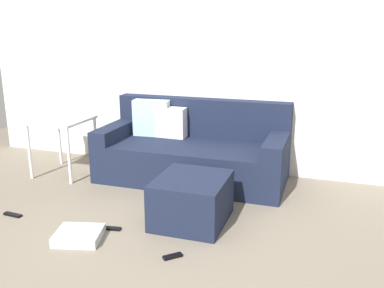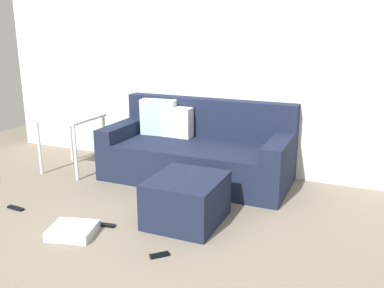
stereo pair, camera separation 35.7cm
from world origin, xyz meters
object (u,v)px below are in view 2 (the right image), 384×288
ottoman (187,200)px  remote_under_side_table (16,208)px  remote_near_ottoman (159,255)px  couch_sectional (197,152)px  storage_bin (73,231)px  remote_by_storage_bin (106,225)px  side_table (71,124)px

ottoman → remote_under_side_table: 1.70m
remote_near_ottoman → remote_under_side_table: bearing=128.2°
couch_sectional → storage_bin: bearing=-103.9°
remote_by_storage_bin → remote_under_side_table: size_ratio=0.90×
remote_near_ottoman → remote_by_storage_bin: 0.73m
storage_bin → remote_by_storage_bin: bearing=56.4°
ottoman → remote_by_storage_bin: (-0.62, -0.38, -0.20)m
remote_near_ottoman → side_table: bearing=99.4°
couch_sectional → remote_near_ottoman: couch_sectional is taller
remote_under_side_table → remote_by_storage_bin: bearing=6.7°
couch_sectional → remote_under_side_table: bearing=-130.0°
couch_sectional → side_table: 1.57m
storage_bin → remote_by_storage_bin: 0.30m
couch_sectional → storage_bin: (-0.43, -1.73, -0.28)m
remote_near_ottoman → remote_by_storage_bin: same height
remote_under_side_table → ottoman: bearing=18.9°
remote_under_side_table → storage_bin: bearing=-9.3°
remote_by_storage_bin → remote_near_ottoman: bearing=-29.9°
side_table → remote_near_ottoman: size_ratio=4.46×
remote_near_ottoman → remote_under_side_table: size_ratio=0.79×
remote_near_ottoman → remote_under_side_table: 1.71m
ottoman → remote_near_ottoman: ottoman is taller
storage_bin → side_table: 1.85m
remote_under_side_table → couch_sectional: bearing=54.3°
remote_near_ottoman → ottoman: bearing=50.8°
ottoman → remote_by_storage_bin: 0.75m
remote_near_ottoman → remote_under_side_table: same height
storage_bin → remote_under_side_table: storage_bin is taller
storage_bin → side_table: bearing=127.8°
storage_bin → ottoman: bearing=38.8°
side_table → remote_under_side_table: bearing=-79.0°
storage_bin → side_table: (-1.08, 1.40, 0.54)m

